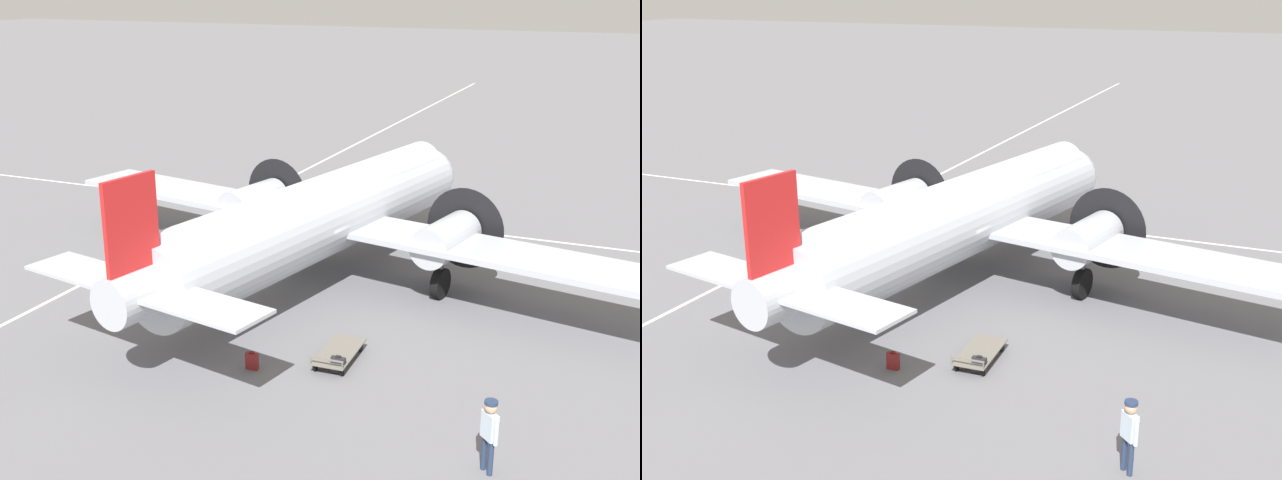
{
  "view_description": "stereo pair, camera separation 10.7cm",
  "coord_description": "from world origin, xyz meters",
  "views": [
    {
      "loc": [
        -10.86,
        25.23,
        10.71
      ],
      "look_at": [
        0.0,
        0.0,
        1.68
      ],
      "focal_mm": 45.0,
      "sensor_mm": 36.0,
      "label": 1
    },
    {
      "loc": [
        -10.96,
        25.19,
        10.71
      ],
      "look_at": [
        0.0,
        0.0,
        1.68
      ],
      "focal_mm": 45.0,
      "sensor_mm": 36.0,
      "label": 2
    }
  ],
  "objects": [
    {
      "name": "airliner_main",
      "position": [
        -0.08,
        -0.41,
        2.53
      ],
      "size": [
        25.1,
        19.34,
        5.81
      ],
      "rotation": [
        0.0,
        0.0,
        4.52
      ],
      "color": "#ADB2BC",
      "rests_on": "ground_plane"
    },
    {
      "name": "suitcase_upright_spare",
      "position": [
        -0.89,
        7.0,
        0.25
      ],
      "size": [
        0.37,
        0.15,
        0.55
      ],
      "color": "maroon",
      "rests_on": "ground_plane"
    },
    {
      "name": "suitcase_near_door",
      "position": [
        -3.26,
        6.26,
        0.26
      ],
      "size": [
        0.42,
        0.14,
        0.55
      ],
      "color": "#232328",
      "rests_on": "ground_plane"
    },
    {
      "name": "baggage_cart",
      "position": [
        -2.98,
        5.55,
        0.28
      ],
      "size": [
        1.1,
        2.22,
        0.56
      ],
      "rotation": [
        0.0,
        0.0,
        4.75
      ],
      "color": "#6B665B",
      "rests_on": "ground_plane"
    },
    {
      "name": "crew_foreground",
      "position": [
        -8.14,
        9.35,
        1.14
      ],
      "size": [
        0.48,
        0.46,
        1.82
      ],
      "rotation": [
        0.0,
        0.0,
        2.39
      ],
      "color": "navy",
      "rests_on": "ground_plane"
    },
    {
      "name": "ground_plane",
      "position": [
        0.0,
        0.0,
        0.0
      ],
      "size": [
        300.0,
        300.0,
        0.0
      ],
      "primitive_type": "plane",
      "color": "slate"
    },
    {
      "name": "apron_line_eastwest",
      "position": [
        0.0,
        -8.41,
        0.0
      ],
      "size": [
        120.0,
        0.16,
        0.01
      ],
      "color": "silver",
      "rests_on": "ground_plane"
    },
    {
      "name": "apron_line_northsouth",
      "position": [
        7.97,
        0.0,
        0.0
      ],
      "size": [
        0.16,
        120.0,
        0.01
      ],
      "color": "silver",
      "rests_on": "ground_plane"
    }
  ]
}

